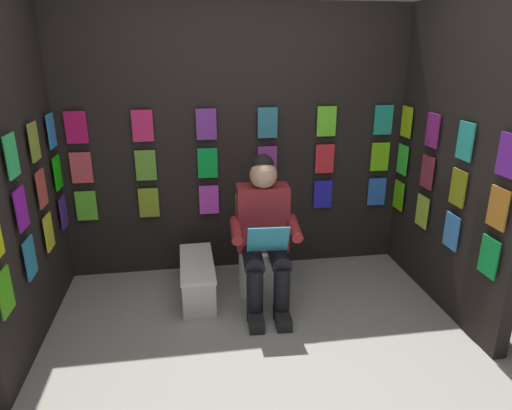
{
  "coord_description": "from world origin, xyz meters",
  "views": [
    {
      "loc": [
        0.43,
        2.21,
        1.95
      ],
      "look_at": [
        -0.05,
        -0.9,
        0.85
      ],
      "focal_mm": 31.67,
      "sensor_mm": 36.0,
      "label": 1
    }
  ],
  "objects": [
    {
      "name": "ground_plane",
      "position": [
        0.0,
        0.0,
        0.0
      ],
      "size": [
        30.0,
        30.0,
        0.0
      ],
      "primitive_type": "plane",
      "color": "#9E998E"
    },
    {
      "name": "display_wall_back",
      "position": [
        -0.0,
        -1.68,
        1.15
      ],
      "size": [
        3.09,
        0.14,
        2.31
      ],
      "color": "black",
      "rests_on": "ground"
    },
    {
      "name": "toilet",
      "position": [
        -0.14,
        -1.18,
        0.33
      ],
      "size": [
        0.41,
        0.56,
        0.77
      ],
      "rotation": [
        0.0,
        0.0,
        -0.05
      ],
      "color": "white",
      "rests_on": "ground"
    },
    {
      "name": "display_wall_right",
      "position": [
        1.54,
        -0.82,
        1.15
      ],
      "size": [
        0.14,
        1.63,
        2.31
      ],
      "color": "black",
      "rests_on": "ground"
    },
    {
      "name": "person_reading",
      "position": [
        -0.13,
        -0.95,
        0.6
      ],
      "size": [
        0.54,
        0.7,
        1.19
      ],
      "rotation": [
        0.0,
        0.0,
        -0.05
      ],
      "color": "maroon",
      "rests_on": "ground"
    },
    {
      "name": "comic_longbox_near",
      "position": [
        0.4,
        -1.12,
        0.16
      ],
      "size": [
        0.28,
        0.73,
        0.31
      ],
      "rotation": [
        0.0,
        0.0,
        0.01
      ],
      "color": "white",
      "rests_on": "ground"
    },
    {
      "name": "display_wall_left",
      "position": [
        -1.54,
        -0.82,
        1.15
      ],
      "size": [
        0.14,
        1.63,
        2.31
      ],
      "color": "black",
      "rests_on": "ground"
    }
  ]
}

